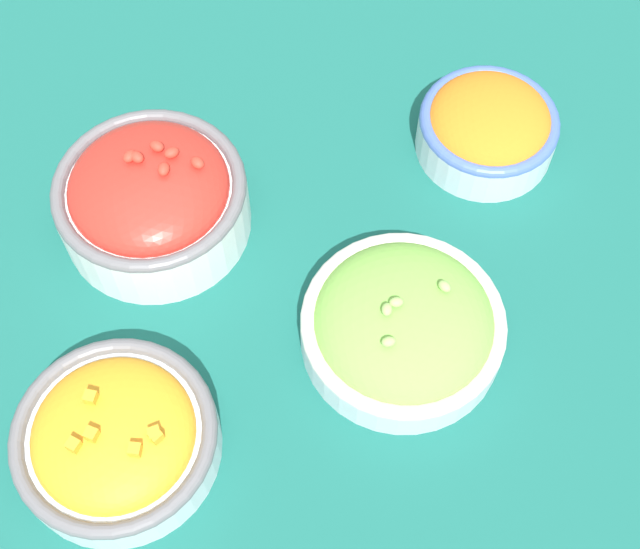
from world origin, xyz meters
TOP-DOWN VIEW (x-y plane):
  - ground_plane at (0.00, 0.00)m, footprint 3.00×3.00m
  - bowl_lettuce at (-0.04, 0.07)m, footprint 0.16×0.16m
  - bowl_cherry_tomatoes at (0.09, -0.13)m, footprint 0.16×0.16m
  - bowl_carrots at (-0.20, -0.06)m, footprint 0.12×0.12m
  - bowl_squash at (0.20, 0.05)m, footprint 0.15×0.15m

SIDE VIEW (x-z plane):
  - ground_plane at x=0.00m, z-range 0.00..0.00m
  - bowl_squash at x=0.20m, z-range -0.01..0.06m
  - bowl_lettuce at x=-0.04m, z-range -0.01..0.06m
  - bowl_carrots at x=-0.20m, z-range 0.00..0.06m
  - bowl_cherry_tomatoes at x=0.09m, z-range 0.00..0.08m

